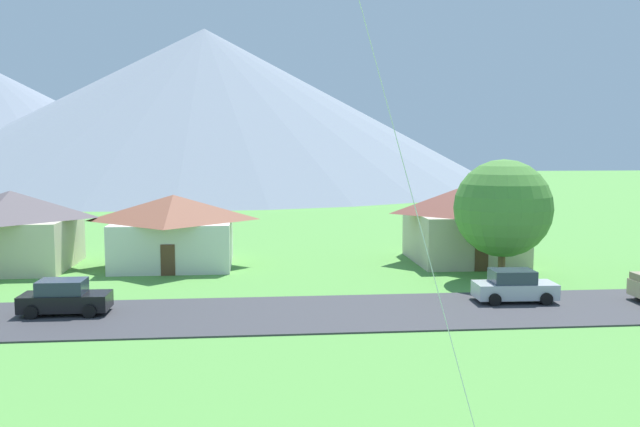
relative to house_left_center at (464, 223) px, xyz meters
The scene contains 9 objects.
road_strip 19.16m from the house_left_center, 132.02° to the right, with size 160.00×7.41×0.08m, color #38383D.
mountain_central_ridge 130.27m from the house_left_center, 95.02° to the left, with size 90.99×90.99×18.26m, color gray.
mountain_west_ridge 102.90m from the house_left_center, 103.92° to the left, with size 120.96×120.96×32.11m, color gray.
house_left_center is the anchor object (origin of this frame).
house_right_center 20.31m from the house_left_center, behind, with size 8.40×7.91×4.89m.
house_rightmost 31.02m from the house_left_center, behind, with size 8.28×8.41×5.24m.
tree_left_of_center 7.17m from the house_left_center, 88.38° to the right, with size 5.93×5.93×7.43m.
parked_car_black_west_end 27.50m from the house_left_center, 151.42° to the right, with size 4.23×2.14×1.68m.
parked_car_silver_mid_west 12.93m from the house_left_center, 95.69° to the right, with size 4.27×2.21×1.68m.
Camera 1 is at (-2.22, -5.98, 8.33)m, focal length 38.38 mm.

